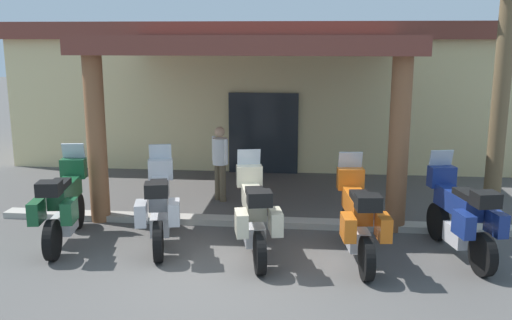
# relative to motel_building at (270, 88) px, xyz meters

# --- Properties ---
(ground_plane) EXTENTS (80.00, 80.00, 0.00)m
(ground_plane) POSITION_rel_motel_building_xyz_m (0.03, -9.03, -2.01)
(ground_plane) COLOR #514F4C
(motel_building) EXTENTS (14.29, 10.10, 3.88)m
(motel_building) POSITION_rel_motel_building_xyz_m (0.00, 0.00, 0.00)
(motel_building) COLOR beige
(motel_building) RESTS_ON ground_plane
(motorcycle_green) EXTENTS (0.85, 2.20, 1.61)m
(motorcycle_green) POSITION_rel_motel_building_xyz_m (-2.86, -7.96, -1.31)
(motorcycle_green) COLOR black
(motorcycle_green) RESTS_ON ground_plane
(motorcycle_silver) EXTENTS (0.95, 2.18, 1.61)m
(motorcycle_silver) POSITION_rel_motel_building_xyz_m (-1.21, -7.84, -1.31)
(motorcycle_silver) COLOR black
(motorcycle_silver) RESTS_ON ground_plane
(motorcycle_cream) EXTENTS (0.94, 2.19, 1.61)m
(motorcycle_cream) POSITION_rel_motel_building_xyz_m (0.45, -8.14, -1.31)
(motorcycle_cream) COLOR black
(motorcycle_cream) RESTS_ON ground_plane
(motorcycle_orange) EXTENTS (0.78, 2.21, 1.61)m
(motorcycle_orange) POSITION_rel_motel_building_xyz_m (2.10, -8.18, -1.31)
(motorcycle_orange) COLOR black
(motorcycle_orange) RESTS_ON ground_plane
(motorcycle_blue) EXTENTS (0.95, 2.18, 1.61)m
(motorcycle_blue) POSITION_rel_motel_building_xyz_m (3.76, -7.84, -1.31)
(motorcycle_blue) COLOR black
(motorcycle_blue) RESTS_ON ground_plane
(pedestrian) EXTENTS (0.40, 0.40, 1.63)m
(pedestrian) POSITION_rel_motel_building_xyz_m (-0.65, -5.06, -1.07)
(pedestrian) COLOR brown
(pedestrian) RESTS_ON ground_plane
(curb_strip) EXTENTS (10.28, 0.36, 0.12)m
(curb_strip) POSITION_rel_motel_building_xyz_m (0.45, -6.61, -1.95)
(curb_strip) COLOR #ADA89E
(curb_strip) RESTS_ON ground_plane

